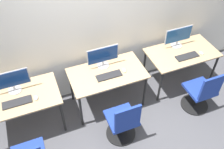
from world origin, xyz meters
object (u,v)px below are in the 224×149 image
at_px(keyboard_right, 187,56).
at_px(monitor_center, 103,56).
at_px(mouse_center, 124,70).
at_px(mouse_right, 201,53).
at_px(mouse_left, 36,98).
at_px(keyboard_center, 109,76).
at_px(monitor_left, 11,81).
at_px(monitor_right, 178,36).
at_px(office_chair_center, 123,123).
at_px(keyboard_left, 17,102).
at_px(office_chair_right, 201,94).

bearing_deg(keyboard_right, monitor_center, 167.12).
bearing_deg(mouse_center, mouse_right, -4.10).
height_order(mouse_left, keyboard_center, mouse_left).
distance_m(monitor_left, monitor_center, 1.44).
height_order(monitor_right, keyboard_right, monitor_right).
bearing_deg(office_chair_center, monitor_left, 146.51).
distance_m(keyboard_left, mouse_left, 0.27).
bearing_deg(mouse_left, office_chair_right, -12.75).
bearing_deg(office_chair_center, monitor_right, 33.11).
bearing_deg(keyboard_right, mouse_center, 176.02).
xyz_separation_m(keyboard_center, mouse_center, (0.27, 0.02, 0.01)).
xyz_separation_m(monitor_left, keyboard_left, (0.00, -0.26, -0.19)).
distance_m(mouse_left, office_chair_center, 1.35).
relative_size(mouse_center, mouse_right, 1.00).
distance_m(monitor_left, keyboard_left, 0.33).
distance_m(keyboard_center, mouse_right, 1.72).
distance_m(office_chair_center, monitor_right, 1.86).
relative_size(keyboard_center, mouse_right, 4.63).
bearing_deg(keyboard_left, mouse_center, 1.40).
xyz_separation_m(monitor_center, keyboard_right, (1.44, -0.33, -0.19)).
relative_size(keyboard_left, mouse_left, 4.63).
bearing_deg(mouse_center, monitor_left, 172.62).
bearing_deg(mouse_right, keyboard_left, 178.88).
distance_m(keyboard_left, office_chair_right, 2.95).
xyz_separation_m(monitor_left, monitor_right, (2.87, 0.04, 0.00)).
relative_size(monitor_left, mouse_right, 5.87).
bearing_deg(monitor_center, office_chair_center, -92.66).
relative_size(keyboard_right, mouse_right, 4.63).
xyz_separation_m(keyboard_left, mouse_right, (3.15, -0.06, 0.01)).
xyz_separation_m(keyboard_right, mouse_right, (0.28, -0.02, 0.01)).
xyz_separation_m(mouse_left, office_chair_center, (1.12, -0.64, -0.39)).
bearing_deg(monitor_center, keyboard_center, -90.00).
bearing_deg(mouse_center, mouse_left, -177.63).
height_order(mouse_left, mouse_center, same).
bearing_deg(monitor_left, mouse_right, -5.89).
bearing_deg(mouse_left, mouse_center, 2.37).
height_order(monitor_left, office_chair_right, monitor_left).
xyz_separation_m(monitor_left, office_chair_center, (1.39, -0.92, -0.58)).
bearing_deg(monitor_right, keyboard_center, -168.64).
xyz_separation_m(keyboard_left, office_chair_right, (2.86, -0.60, -0.38)).
distance_m(mouse_left, monitor_right, 2.63).
xyz_separation_m(mouse_left, office_chair_right, (2.59, -0.59, -0.39)).
height_order(monitor_center, monitor_right, same).
relative_size(mouse_left, monitor_right, 0.17).
bearing_deg(office_chair_center, mouse_right, 18.71).
height_order(monitor_left, mouse_left, monitor_left).
distance_m(mouse_center, keyboard_right, 1.17).
bearing_deg(mouse_left, office_chair_center, -29.63).
bearing_deg(keyboard_center, office_chair_right, -23.66).
distance_m(office_chair_center, keyboard_right, 1.65).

